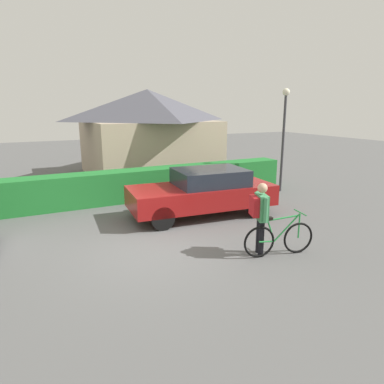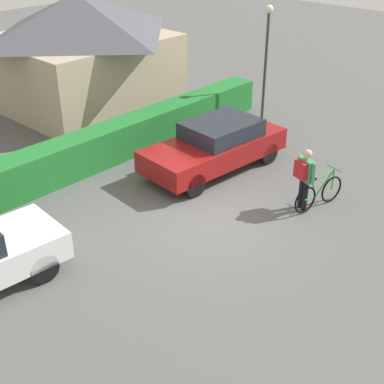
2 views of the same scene
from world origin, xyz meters
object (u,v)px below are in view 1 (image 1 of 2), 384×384
(bicycle, at_px, (279,238))
(street_lamp, at_px, (284,126))
(person_rider, at_px, (260,212))
(parked_car_far, at_px, (204,191))

(bicycle, bearing_deg, street_lamp, 49.30)
(street_lamp, bearing_deg, person_rider, -134.75)
(parked_car_far, height_order, bicycle, parked_car_far)
(person_rider, bearing_deg, street_lamp, 45.25)
(parked_car_far, xyz_separation_m, person_rider, (-0.25, -3.17, 0.26))
(street_lamp, bearing_deg, parked_car_far, -161.40)
(parked_car_far, bearing_deg, bicycle, -88.00)
(bicycle, xyz_separation_m, person_rider, (-0.37, 0.27, 0.62))
(parked_car_far, bearing_deg, person_rider, -94.58)
(parked_car_far, distance_m, bicycle, 3.46)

